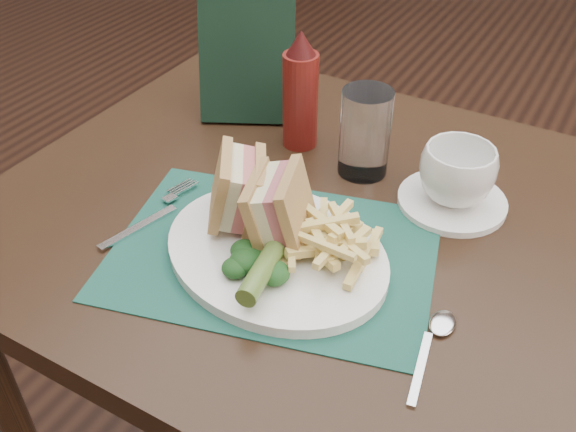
% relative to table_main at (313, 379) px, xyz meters
% --- Properties ---
extents(floor, '(7.00, 7.00, 0.00)m').
position_rel_table_main_xyz_m(floor, '(0.00, 0.50, -0.38)').
color(floor, black).
rests_on(floor, ground).
extents(table_main, '(0.90, 0.75, 0.75)m').
position_rel_table_main_xyz_m(table_main, '(0.00, 0.00, 0.00)').
color(table_main, black).
rests_on(table_main, ground).
extents(placemat, '(0.46, 0.38, 0.00)m').
position_rel_table_main_xyz_m(placemat, '(-0.01, -0.11, 0.38)').
color(placemat, '#174A3D').
rests_on(placemat, table_main).
extents(plate, '(0.35, 0.30, 0.01)m').
position_rel_table_main_xyz_m(plate, '(-0.00, -0.12, 0.38)').
color(plate, white).
rests_on(plate, placemat).
extents(sandwich_half_a, '(0.11, 0.12, 0.10)m').
position_rel_table_main_xyz_m(sandwich_half_a, '(-0.09, -0.10, 0.44)').
color(sandwich_half_a, tan).
rests_on(sandwich_half_a, plate).
extents(sandwich_half_b, '(0.10, 0.11, 0.10)m').
position_rel_table_main_xyz_m(sandwich_half_b, '(-0.03, -0.11, 0.44)').
color(sandwich_half_b, tan).
rests_on(sandwich_half_b, plate).
extents(kale_garnish, '(0.11, 0.08, 0.03)m').
position_rel_table_main_xyz_m(kale_garnish, '(0.00, -0.17, 0.41)').
color(kale_garnish, '#133616').
rests_on(kale_garnish, plate).
extents(pickle_spear, '(0.05, 0.12, 0.03)m').
position_rel_table_main_xyz_m(pickle_spear, '(0.02, -0.17, 0.41)').
color(pickle_spear, '#456526').
rests_on(pickle_spear, plate).
extents(fries_pile, '(0.18, 0.20, 0.05)m').
position_rel_table_main_xyz_m(fries_pile, '(0.06, -0.10, 0.42)').
color(fries_pile, '#E3CB71').
rests_on(fries_pile, plate).
extents(fork, '(0.07, 0.17, 0.01)m').
position_rel_table_main_xyz_m(fork, '(-0.19, -0.13, 0.38)').
color(fork, silver).
rests_on(fork, placemat).
extents(spoon, '(0.06, 0.15, 0.01)m').
position_rel_table_main_xyz_m(spoon, '(0.22, -0.17, 0.38)').
color(spoon, silver).
rests_on(spoon, table_main).
extents(saucer, '(0.16, 0.16, 0.01)m').
position_rel_table_main_xyz_m(saucer, '(0.15, 0.10, 0.38)').
color(saucer, white).
rests_on(saucer, table_main).
extents(coffee_cup, '(0.14, 0.14, 0.08)m').
position_rel_table_main_xyz_m(coffee_cup, '(0.15, 0.10, 0.43)').
color(coffee_cup, white).
rests_on(coffee_cup, saucer).
extents(drinking_glass, '(0.09, 0.09, 0.13)m').
position_rel_table_main_xyz_m(drinking_glass, '(0.01, 0.11, 0.44)').
color(drinking_glass, white).
rests_on(drinking_glass, table_main).
extents(ketchup_bottle, '(0.07, 0.07, 0.19)m').
position_rel_table_main_xyz_m(ketchup_bottle, '(-0.11, 0.14, 0.47)').
color(ketchup_bottle, '#5D1410').
rests_on(ketchup_bottle, table_main).
extents(check_presenter, '(0.18, 0.15, 0.24)m').
position_rel_table_main_xyz_m(check_presenter, '(-0.23, 0.18, 0.50)').
color(check_presenter, black).
rests_on(check_presenter, table_main).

